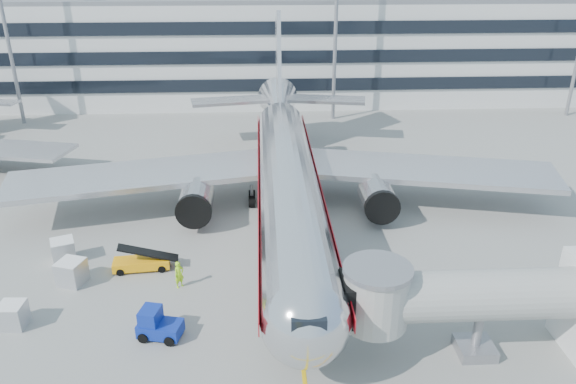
{
  "coord_description": "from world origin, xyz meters",
  "views": [
    {
      "loc": [
        -2.18,
        -34.63,
        22.84
      ],
      "look_at": [
        -0.08,
        7.65,
        4.0
      ],
      "focal_mm": 35.0,
      "sensor_mm": 36.0,
      "label": 1
    }
  ],
  "objects_px": {
    "cargo_container_left": "(13,315)",
    "cargo_container_front": "(72,272)",
    "belt_loader": "(142,262)",
    "baggage_tug": "(157,325)",
    "ramp_worker": "(179,275)",
    "cargo_container_right": "(63,251)",
    "main_jet": "(287,171)"
  },
  "relations": [
    {
      "from": "cargo_container_front",
      "to": "cargo_container_left",
      "type": "bearing_deg",
      "value": -114.99
    },
    {
      "from": "belt_loader",
      "to": "cargo_container_right",
      "type": "bearing_deg",
      "value": 165.92
    },
    {
      "from": "belt_loader",
      "to": "baggage_tug",
      "type": "distance_m",
      "value": 8.53
    },
    {
      "from": "main_jet",
      "to": "belt_loader",
      "type": "height_order",
      "value": "main_jet"
    },
    {
      "from": "belt_loader",
      "to": "ramp_worker",
      "type": "relative_size",
      "value": 2.19
    },
    {
      "from": "baggage_tug",
      "to": "main_jet",
      "type": "bearing_deg",
      "value": 62.45
    },
    {
      "from": "baggage_tug",
      "to": "cargo_container_left",
      "type": "relative_size",
      "value": 1.79
    },
    {
      "from": "cargo_container_left",
      "to": "cargo_container_front",
      "type": "relative_size",
      "value": 0.76
    },
    {
      "from": "cargo_container_right",
      "to": "main_jet",
      "type": "bearing_deg",
      "value": 22.76
    },
    {
      "from": "cargo_container_left",
      "to": "ramp_worker",
      "type": "relative_size",
      "value": 0.81
    },
    {
      "from": "baggage_tug",
      "to": "cargo_container_left",
      "type": "height_order",
      "value": "baggage_tug"
    },
    {
      "from": "ramp_worker",
      "to": "cargo_container_right",
      "type": "bearing_deg",
      "value": 115.86
    },
    {
      "from": "cargo_container_right",
      "to": "cargo_container_left",
      "type": "bearing_deg",
      "value": -94.79
    },
    {
      "from": "belt_loader",
      "to": "cargo_container_left",
      "type": "xyz_separation_m",
      "value": [
        -6.98,
        -6.61,
        0.23
      ]
    },
    {
      "from": "cargo_container_right",
      "to": "ramp_worker",
      "type": "height_order",
      "value": "ramp_worker"
    },
    {
      "from": "baggage_tug",
      "to": "cargo_container_right",
      "type": "bearing_deg",
      "value": 132.24
    },
    {
      "from": "belt_loader",
      "to": "ramp_worker",
      "type": "distance_m",
      "value": 4.12
    },
    {
      "from": "baggage_tug",
      "to": "cargo_container_right",
      "type": "distance_m",
      "value": 13.13
    },
    {
      "from": "cargo_container_right",
      "to": "belt_loader",
      "type": "bearing_deg",
      "value": -14.08
    },
    {
      "from": "belt_loader",
      "to": "cargo_container_left",
      "type": "relative_size",
      "value": 2.71
    },
    {
      "from": "cargo_container_front",
      "to": "ramp_worker",
      "type": "xyz_separation_m",
      "value": [
        7.89,
        -0.88,
        0.1
      ]
    },
    {
      "from": "cargo_container_front",
      "to": "main_jet",
      "type": "bearing_deg",
      "value": 33.54
    },
    {
      "from": "cargo_container_right",
      "to": "baggage_tug",
      "type": "bearing_deg",
      "value": -47.76
    },
    {
      "from": "cargo_container_right",
      "to": "cargo_container_front",
      "type": "bearing_deg",
      "value": -63.76
    },
    {
      "from": "cargo_container_left",
      "to": "cargo_container_right",
      "type": "bearing_deg",
      "value": 85.21
    },
    {
      "from": "baggage_tug",
      "to": "cargo_container_left",
      "type": "bearing_deg",
      "value": 170.83
    },
    {
      "from": "main_jet",
      "to": "cargo_container_right",
      "type": "bearing_deg",
      "value": -157.24
    },
    {
      "from": "cargo_container_left",
      "to": "cargo_container_right",
      "type": "height_order",
      "value": "cargo_container_right"
    },
    {
      "from": "belt_loader",
      "to": "baggage_tug",
      "type": "height_order",
      "value": "belt_loader"
    },
    {
      "from": "baggage_tug",
      "to": "cargo_container_left",
      "type": "distance_m",
      "value": 9.63
    },
    {
      "from": "cargo_container_right",
      "to": "ramp_worker",
      "type": "xyz_separation_m",
      "value": [
        9.5,
        -4.14,
        0.12
      ]
    },
    {
      "from": "belt_loader",
      "to": "ramp_worker",
      "type": "bearing_deg",
      "value": -38.64
    }
  ]
}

